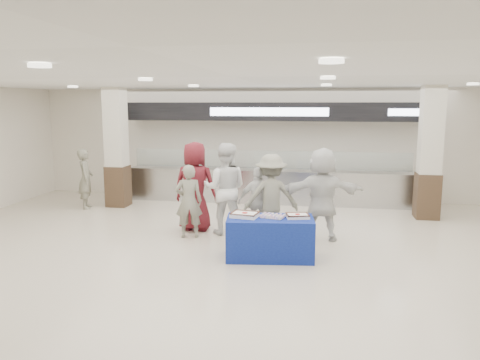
% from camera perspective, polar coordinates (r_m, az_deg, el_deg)
% --- Properties ---
extents(ground, '(14.00, 14.00, 0.00)m').
position_cam_1_polar(ground, '(8.20, -0.74, -10.47)').
color(ground, beige).
rests_on(ground, ground).
extents(serving_line, '(8.70, 0.85, 2.80)m').
position_cam_1_polar(serving_line, '(13.16, 3.60, 2.25)').
color(serving_line, '#AFB1B6').
rests_on(serving_line, ground).
extents(column_left, '(0.55, 0.55, 3.20)m').
position_cam_1_polar(column_left, '(13.03, -14.80, 3.54)').
color(column_left, '#362618').
rests_on(column_left, ground).
extents(column_right, '(0.55, 0.55, 3.20)m').
position_cam_1_polar(column_right, '(12.12, 22.11, 2.74)').
color(column_right, '#362618').
rests_on(column_right, ground).
extents(display_table, '(1.63, 0.96, 0.75)m').
position_cam_1_polar(display_table, '(8.52, 3.67, -7.07)').
color(display_table, navy).
rests_on(display_table, ground).
extents(sheet_cake_left, '(0.52, 0.43, 0.10)m').
position_cam_1_polar(sheet_cake_left, '(8.45, 0.58, -4.21)').
color(sheet_cake_left, white).
rests_on(sheet_cake_left, display_table).
extents(sheet_cake_right, '(0.45, 0.39, 0.09)m').
position_cam_1_polar(sheet_cake_right, '(8.46, 7.03, -4.31)').
color(sheet_cake_right, white).
rests_on(sheet_cake_right, display_table).
extents(cupcake_tray, '(0.42, 0.36, 0.06)m').
position_cam_1_polar(cupcake_tray, '(8.42, 4.03, -4.41)').
color(cupcake_tray, '#A6A6AA').
rests_on(cupcake_tray, display_table).
extents(civilian_maroon, '(0.99, 0.68, 1.96)m').
position_cam_1_polar(civilian_maroon, '(10.29, -5.50, -0.77)').
color(civilian_maroon, maroon).
rests_on(civilian_maroon, ground).
extents(soldier_a, '(0.64, 0.51, 1.54)m').
position_cam_1_polar(soldier_a, '(9.76, -6.26, -2.60)').
color(soldier_a, slate).
rests_on(soldier_a, ground).
extents(chef_tall, '(1.00, 0.80, 1.96)m').
position_cam_1_polar(chef_tall, '(9.97, -1.83, -1.06)').
color(chef_tall, white).
rests_on(chef_tall, ground).
extents(chef_short, '(0.90, 0.48, 1.46)m').
position_cam_1_polar(chef_short, '(9.87, 2.29, -2.64)').
color(chef_short, white).
rests_on(chef_short, ground).
extents(soldier_b, '(1.25, 0.88, 1.76)m').
position_cam_1_polar(soldier_b, '(9.66, 3.81, -2.03)').
color(soldier_b, slate).
rests_on(soldier_b, ground).
extents(civilian_white, '(1.85, 0.90, 1.91)m').
position_cam_1_polar(civilian_white, '(9.62, 9.93, -1.72)').
color(civilian_white, white).
rests_on(civilian_white, ground).
extents(soldier_bg, '(0.57, 0.68, 1.59)m').
position_cam_1_polar(soldier_bg, '(13.07, -18.29, 0.14)').
color(soldier_bg, slate).
rests_on(soldier_bg, ground).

